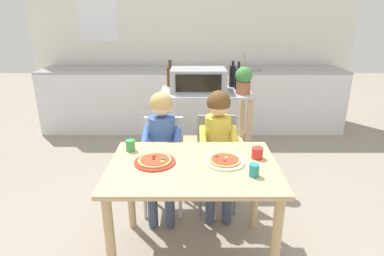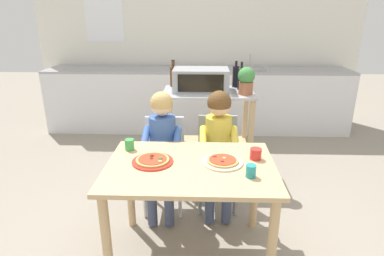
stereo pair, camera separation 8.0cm
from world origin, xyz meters
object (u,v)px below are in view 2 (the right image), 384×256
object	(u,v)px
bottle_clear_vinegar	(173,76)
child_in_blue_striped_shirt	(162,141)
pizza_plate_red_rimmed	(153,161)
child_in_yellow_shirt	(219,138)
toaster_oven	(201,80)
potted_herb_plant	(246,80)
dining_table	(191,180)
bottle_slim_sauce	(241,79)
dining_chair_left	(164,157)
kitchen_island_cart	(208,120)
dining_chair_right	(217,155)
bottle_dark_olive_oil	(236,76)
pizza_plate_cream	(222,161)
drinking_cup_red	(256,154)
drinking_cup_green	(130,145)
drinking_cup_teal	(251,171)

from	to	relation	value
bottle_clear_vinegar	child_in_blue_striped_shirt	distance (m)	1.06
child_in_blue_striped_shirt	pizza_plate_red_rimmed	bearing A→B (deg)	-89.97
child_in_yellow_shirt	pizza_plate_red_rimmed	xyz separation A→B (m)	(-0.47, -0.56, 0.05)
toaster_oven	potted_herb_plant	distance (m)	0.46
dining_table	child_in_yellow_shirt	xyz separation A→B (m)	(0.21, 0.59, 0.08)
bottle_slim_sauce	dining_chair_left	distance (m)	1.18
kitchen_island_cart	child_in_yellow_shirt	size ratio (longest dim) A/B	0.87
dining_table	dining_chair_right	xyz separation A→B (m)	(0.21, 0.70, -0.13)
dining_table	child_in_blue_striped_shirt	world-z (taller)	child_in_blue_striped_shirt
pizza_plate_red_rimmed	bottle_clear_vinegar	bearing A→B (deg)	89.45
bottle_clear_vinegar	potted_herb_plant	world-z (taller)	bottle_clear_vinegar
kitchen_island_cart	bottle_dark_olive_oil	xyz separation A→B (m)	(0.29, 0.22, 0.43)
toaster_oven	bottle_slim_sauce	size ratio (longest dim) A/B	1.94
pizza_plate_cream	drinking_cup_red	distance (m)	0.24
bottle_slim_sauce	drinking_cup_green	size ratio (longest dim) A/B	3.55
dining_chair_left	pizza_plate_red_rimmed	world-z (taller)	dining_chair_left
dining_chair_left	drinking_cup_teal	bearing A→B (deg)	-51.88
dining_chair_left	child_in_yellow_shirt	distance (m)	0.52
child_in_yellow_shirt	bottle_dark_olive_oil	bearing A→B (deg)	77.10
bottle_slim_sauce	drinking_cup_teal	world-z (taller)	bottle_slim_sauce
dining_chair_left	toaster_oven	bearing A→B (deg)	65.56
bottle_clear_vinegar	drinking_cup_teal	xyz separation A→B (m)	(0.62, -1.69, -0.26)
toaster_oven	pizza_plate_cream	size ratio (longest dim) A/B	2.05
toaster_oven	bottle_clear_vinegar	bearing A→B (deg)	146.33
bottle_clear_vinegar	drinking_cup_green	size ratio (longest dim) A/B	3.51
dining_table	child_in_blue_striped_shirt	xyz separation A→B (m)	(-0.26, 0.53, 0.06)
kitchen_island_cart	pizza_plate_cream	bearing A→B (deg)	-86.50
bottle_clear_vinegar	dining_table	size ratio (longest dim) A/B	0.25
bottle_clear_vinegar	child_in_blue_striped_shirt	size ratio (longest dim) A/B	0.27
bottle_clear_vinegar	pizza_plate_cream	distance (m)	1.60
bottle_dark_olive_oil	child_in_yellow_shirt	bearing A→B (deg)	-102.90
dining_table	dining_chair_left	xyz separation A→B (m)	(-0.26, 0.65, -0.13)
toaster_oven	drinking_cup_green	bearing A→B (deg)	-114.75
dining_chair_left	pizza_plate_cream	world-z (taller)	dining_chair_left
bottle_dark_olive_oil	pizza_plate_cream	bearing A→B (deg)	-98.21
toaster_oven	bottle_clear_vinegar	size ratio (longest dim) A/B	1.97
kitchen_island_cart	dining_chair_right	world-z (taller)	kitchen_island_cart
toaster_oven	potted_herb_plant	bearing A→B (deg)	-17.42
bottle_slim_sauce	dining_chair_left	world-z (taller)	bottle_slim_sauce
kitchen_island_cart	drinking_cup_red	distance (m)	1.26
dining_table	potted_herb_plant	bearing A→B (deg)	67.44
pizza_plate_cream	drinking_cup_red	xyz separation A→B (m)	(0.23, 0.07, 0.03)
dining_chair_left	drinking_cup_teal	world-z (taller)	dining_chair_left
bottle_dark_olive_oil	drinking_cup_teal	distance (m)	1.70
drinking_cup_green	dining_chair_left	bearing A→B (deg)	64.74
bottle_dark_olive_oil	drinking_cup_green	size ratio (longest dim) A/B	3.42
dining_table	dining_chair_right	bearing A→B (deg)	73.15
bottle_slim_sauce	dining_chair_right	xyz separation A→B (m)	(-0.26, -0.70, -0.55)
dining_chair_right	drinking_cup_red	bearing A→B (deg)	-69.04
pizza_plate_red_rimmed	drinking_cup_green	bearing A→B (deg)	134.24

